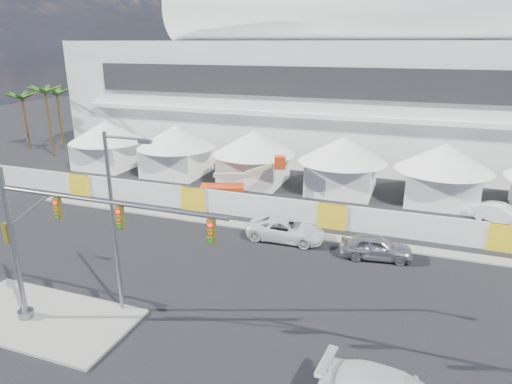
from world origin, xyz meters
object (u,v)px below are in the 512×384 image
(lot_car_a, at_px, (501,214))
(traffic_mast, at_px, (51,244))
(streetlight_median, at_px, (117,213))
(sedan_silver, at_px, (376,247))
(pickup_curb, at_px, (286,230))
(boom_lift, at_px, (230,188))

(lot_car_a, xyz_separation_m, traffic_mast, (-22.71, -23.51, 3.97))
(lot_car_a, distance_m, streetlight_median, 29.93)
(sedan_silver, bearing_deg, pickup_curb, 74.31)
(pickup_curb, relative_size, boom_lift, 0.70)
(sedan_silver, xyz_separation_m, pickup_curb, (-6.51, 0.83, -0.01))
(traffic_mast, xyz_separation_m, streetlight_median, (2.00, 2.47, 0.96))
(sedan_silver, height_order, boom_lift, boom_lift)
(traffic_mast, height_order, boom_lift, traffic_mast)
(sedan_silver, xyz_separation_m, lot_car_a, (8.76, 9.91, -0.05))
(boom_lift, bearing_deg, lot_car_a, -14.80)
(sedan_silver, distance_m, boom_lift, 16.09)
(lot_car_a, bearing_deg, sedan_silver, 165.63)
(pickup_curb, relative_size, streetlight_median, 0.59)
(sedan_silver, relative_size, lot_car_a, 1.03)
(pickup_curb, bearing_deg, streetlight_median, 154.81)
(sedan_silver, bearing_deg, streetlight_median, 124.58)
(pickup_curb, height_order, streetlight_median, streetlight_median)
(sedan_silver, bearing_deg, boom_lift, 52.20)
(pickup_curb, relative_size, lot_car_a, 1.25)
(sedan_silver, height_order, traffic_mast, traffic_mast)
(pickup_curb, xyz_separation_m, traffic_mast, (-7.44, -14.44, 3.93))
(streetlight_median, relative_size, boom_lift, 1.18)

